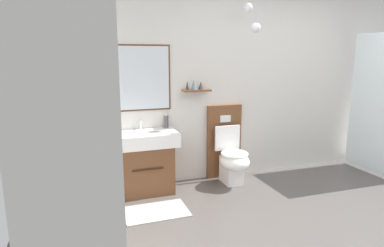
# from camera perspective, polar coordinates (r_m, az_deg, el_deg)

# --- Properties ---
(ground_plane) EXTENTS (6.33, 4.96, 0.10)m
(ground_plane) POSITION_cam_1_polar(r_m,az_deg,el_deg) (3.75, 26.67, -16.56)
(ground_plane) COLOR #4C4744
(ground_plane) RESTS_ON ground
(wall_back) EXTENTS (5.13, 0.60, 2.64)m
(wall_back) POSITION_cam_1_polar(r_m,az_deg,el_deg) (4.76, 12.21, 7.53)
(wall_back) COLOR beige
(wall_back) RESTS_ON ground
(wall_left) EXTENTS (0.12, 3.76, 2.64)m
(wall_left) POSITION_cam_1_polar(r_m,az_deg,el_deg) (2.26, -19.46, 2.77)
(wall_left) COLOR beige
(wall_left) RESTS_ON ground
(bath_mat) EXTENTS (0.68, 0.44, 0.01)m
(bath_mat) POSITION_cam_1_polar(r_m,az_deg,el_deg) (3.67, -6.25, -14.92)
(bath_mat) COLOR #9E9993
(bath_mat) RESTS_ON ground
(vanity_sink_left) EXTENTS (0.79, 0.48, 0.75)m
(vanity_sink_left) POSITION_cam_1_polar(r_m,az_deg,el_deg) (4.06, -8.26, -6.38)
(vanity_sink_left) COLOR brown
(vanity_sink_left) RESTS_ON ground
(tap_on_left_sink) EXTENTS (0.03, 0.13, 0.11)m
(tap_on_left_sink) POSITION_cam_1_polar(r_m,az_deg,el_deg) (4.11, -8.89, -0.04)
(tap_on_left_sink) COLOR silver
(tap_on_left_sink) RESTS_ON vanity_sink_left
(toilet) EXTENTS (0.48, 0.62, 1.00)m
(toilet) POSITION_cam_1_polar(r_m,az_deg,el_deg) (4.40, 6.42, -5.17)
(toilet) COLOR brown
(toilet) RESTS_ON ground
(toothbrush_cup) EXTENTS (0.07, 0.07, 0.20)m
(toothbrush_cup) POSITION_cam_1_polar(r_m,az_deg,el_deg) (4.06, -13.23, -0.53)
(toothbrush_cup) COLOR silver
(toothbrush_cup) RESTS_ON vanity_sink_left
(soap_dispenser) EXTENTS (0.06, 0.06, 0.19)m
(soap_dispenser) POSITION_cam_1_polar(r_m,az_deg,el_deg) (4.18, -4.49, 0.37)
(soap_dispenser) COLOR #4C4C51
(soap_dispenser) RESTS_ON vanity_sink_left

